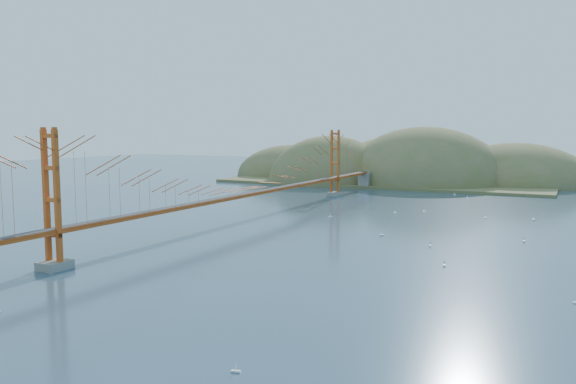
% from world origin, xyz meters
% --- Properties ---
extents(ground, '(320.00, 320.00, 0.00)m').
position_xyz_m(ground, '(0.00, 0.00, 0.00)').
color(ground, '#324C64').
rests_on(ground, ground).
extents(bridge, '(2.20, 94.40, 12.00)m').
position_xyz_m(bridge, '(0.00, 0.18, 7.01)').
color(bridge, gray).
rests_on(bridge, ground).
extents(far_headlands, '(84.00, 58.00, 25.00)m').
position_xyz_m(far_headlands, '(2.21, 68.52, 0.00)').
color(far_headlands, olive).
rests_on(far_headlands, ground).
extents(sailboat_1, '(0.53, 0.55, 0.62)m').
position_xyz_m(sailboat_1, '(33.44, 0.55, 0.14)').
color(sailboat_1, white).
rests_on(sailboat_1, ground).
extents(sailboat_15, '(0.63, 0.63, 0.69)m').
position_xyz_m(sailboat_15, '(33.29, 16.59, 0.15)').
color(sailboat_15, white).
rests_on(sailboat_15, ground).
extents(sailboat_0, '(0.49, 0.49, 0.55)m').
position_xyz_m(sailboat_0, '(25.36, -6.22, 0.13)').
color(sailboat_0, white).
rests_on(sailboat_0, ground).
extents(sailboat_12, '(0.50, 0.43, 0.57)m').
position_xyz_m(sailboat_12, '(18.45, 42.00, 0.14)').
color(sailboat_12, white).
rests_on(sailboat_12, ground).
extents(sailboat_6, '(0.49, 0.50, 0.56)m').
position_xyz_m(sailboat_6, '(28.37, -13.99, 0.13)').
color(sailboat_6, white).
rests_on(sailboat_6, ground).
extents(sailboat_4, '(0.47, 0.53, 0.60)m').
position_xyz_m(sailboat_4, '(27.52, 15.55, 0.14)').
color(sailboat_4, white).
rests_on(sailboat_4, ground).
extents(sailboat_16, '(0.57, 0.57, 0.60)m').
position_xyz_m(sailboat_16, '(15.62, 14.34, 0.14)').
color(sailboat_16, white).
rests_on(sailboat_16, ground).
extents(sailboat_7, '(0.65, 0.65, 0.72)m').
position_xyz_m(sailboat_7, '(18.93, 17.67, 0.16)').
color(sailboat_7, white).
rests_on(sailboat_7, ground).
extents(sailboat_14, '(0.61, 0.61, 0.67)m').
position_xyz_m(sailboat_14, '(19.28, -2.87, 0.15)').
color(sailboat_14, white).
rests_on(sailboat_14, ground).
extents(sailboat_3, '(0.62, 0.62, 0.65)m').
position_xyz_m(sailboat_3, '(9.01, 6.86, 0.15)').
color(sailboat_3, white).
rests_on(sailboat_3, ground).
extents(sailboat_extra_0, '(0.56, 0.56, 0.61)m').
position_xyz_m(sailboat_extra_0, '(21.65, 36.64, 0.14)').
color(sailboat_extra_0, white).
rests_on(sailboat_extra_0, ground).
extents(sailboat_extra_1, '(0.49, 0.46, 0.55)m').
position_xyz_m(sailboat_extra_1, '(24.13, -40.00, 0.13)').
color(sailboat_extra_1, white).
rests_on(sailboat_extra_1, ground).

